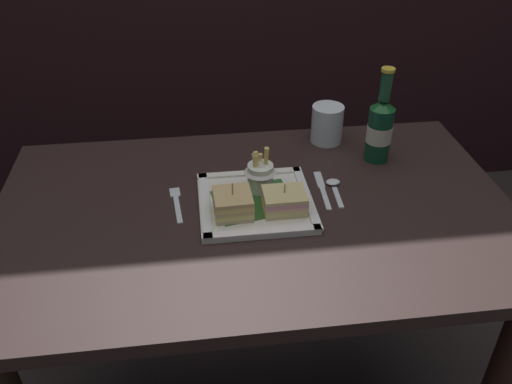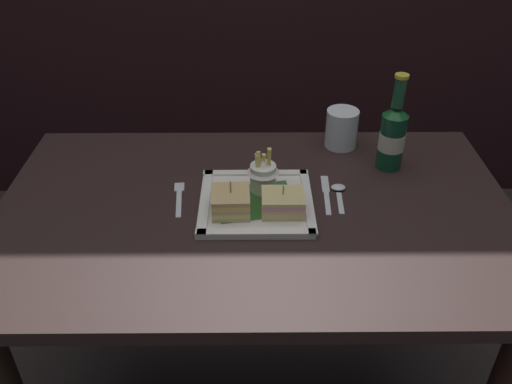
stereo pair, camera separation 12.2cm
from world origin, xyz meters
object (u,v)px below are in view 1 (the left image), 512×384
object	(u,v)px
dining_table	(256,250)
beer_bottle	(380,128)
sandwich_half_left	(233,204)
square_plate	(256,202)
sandwich_half_right	(284,201)
knife	(322,188)
fries_cup	(260,173)
spoon	(334,186)
water_glass	(327,126)
fork	(177,202)

from	to	relation	value
dining_table	beer_bottle	xyz separation A→B (m)	(0.34, 0.18, 0.22)
sandwich_half_left	square_plate	bearing A→B (deg)	33.72
sandwich_half_right	knife	distance (m)	0.14
fries_cup	beer_bottle	xyz separation A→B (m)	(0.33, 0.12, 0.03)
spoon	knife	bearing A→B (deg)	-175.07
beer_bottle	water_glass	xyz separation A→B (m)	(-0.11, 0.11, -0.05)
spoon	water_glass	bearing A→B (deg)	81.42
sandwich_half_left	water_glass	xyz separation A→B (m)	(0.29, 0.32, 0.01)
dining_table	beer_bottle	size ratio (longest dim) A/B	4.79
dining_table	sandwich_half_right	distance (m)	0.17
beer_bottle	spoon	distance (m)	0.21
dining_table	knife	bearing A→B (deg)	18.80
sandwich_half_right	spoon	bearing A→B (deg)	32.11
sandwich_half_left	spoon	bearing A→B (deg)	18.90
sandwich_half_left	water_glass	world-z (taller)	water_glass
square_plate	spoon	bearing A→B (deg)	13.87
sandwich_half_left	fork	distance (m)	0.15
fork	knife	distance (m)	0.35
square_plate	spoon	size ratio (longest dim) A/B	2.20
dining_table	square_plate	xyz separation A→B (m)	(0.00, 0.01, 0.13)
dining_table	beer_bottle	distance (m)	0.45
knife	spoon	distance (m)	0.03
sandwich_half_left	fork	bearing A→B (deg)	151.19
fries_cup	fork	xyz separation A→B (m)	(-0.20, -0.02, -0.06)
square_plate	knife	world-z (taller)	square_plate
sandwich_half_right	fries_cup	size ratio (longest dim) A/B	0.81
spoon	sandwich_half_right	bearing A→B (deg)	-147.89
spoon	dining_table	bearing A→B (deg)	-163.19
water_glass	dining_table	bearing A→B (deg)	-128.83
fork	square_plate	bearing A→B (deg)	-9.49
sandwich_half_right	knife	size ratio (longest dim) A/B	0.58
fork	knife	world-z (taller)	same
square_plate	water_glass	world-z (taller)	water_glass
beer_bottle	fork	bearing A→B (deg)	-165.25
sandwich_half_right	fork	size ratio (longest dim) A/B	0.67
sandwich_half_left	beer_bottle	size ratio (longest dim) A/B	0.36
dining_table	beer_bottle	bearing A→B (deg)	27.73
sandwich_half_right	water_glass	world-z (taller)	water_glass
fork	knife	xyz separation A→B (m)	(0.35, 0.02, -0.00)
water_glass	beer_bottle	bearing A→B (deg)	-46.02
dining_table	fries_cup	bearing A→B (deg)	72.22
fork	spoon	distance (m)	0.38
sandwich_half_right	beer_bottle	bearing A→B (deg)	36.31
sandwich_half_left	sandwich_half_right	bearing A→B (deg)	0.00
sandwich_half_left	fries_cup	distance (m)	0.11
sandwich_half_right	water_glass	xyz separation A→B (m)	(0.17, 0.32, 0.01)
sandwich_half_left	spoon	distance (m)	0.27
fries_cup	knife	world-z (taller)	fries_cup
dining_table	fries_cup	world-z (taller)	fries_cup
square_plate	sandwich_half_left	xyz separation A→B (m)	(-0.06, -0.04, 0.03)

